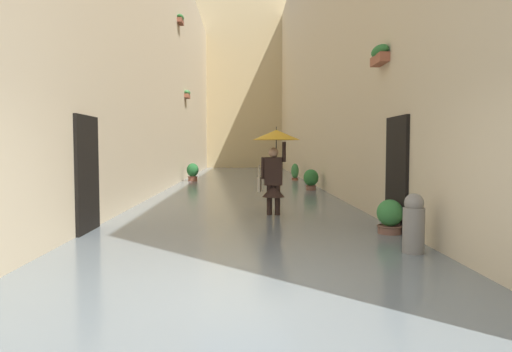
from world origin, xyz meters
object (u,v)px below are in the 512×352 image
(potted_plant_far_right, at_px, (193,173))
(potted_plant_near_left, at_px, (295,173))
(potted_plant_mid_left, at_px, (311,180))
(person_wading, at_px, (275,155))
(potted_plant_far_left, at_px, (390,220))
(mooring_bollard, at_px, (414,229))

(potted_plant_far_right, xyz_separation_m, potted_plant_near_left, (-4.61, -0.52, -0.05))
(potted_plant_far_right, bearing_deg, potted_plant_mid_left, 135.71)
(person_wading, relative_size, potted_plant_far_left, 2.80)
(potted_plant_far_left, bearing_deg, potted_plant_near_left, -89.14)
(potted_plant_far_right, distance_m, mooring_bollard, 14.97)
(potted_plant_mid_left, relative_size, mooring_bollard, 0.89)
(potted_plant_near_left, height_order, potted_plant_far_left, potted_plant_near_left)
(potted_plant_near_left, bearing_deg, potted_plant_far_left, 90.86)
(potted_plant_mid_left, bearing_deg, potted_plant_near_left, -89.84)
(potted_plant_far_right, distance_m, potted_plant_near_left, 4.64)
(potted_plant_far_right, bearing_deg, potted_plant_near_left, -173.59)
(potted_plant_far_right, relative_size, potted_plant_near_left, 1.04)
(potted_plant_far_left, bearing_deg, person_wading, -51.00)
(potted_plant_near_left, xyz_separation_m, potted_plant_far_left, (-0.20, 13.25, -0.09))
(potted_plant_far_right, bearing_deg, mooring_bollard, 108.19)
(person_wading, distance_m, potted_plant_far_right, 10.92)
(potted_plant_far_right, bearing_deg, person_wading, 105.83)
(person_wading, relative_size, potted_plant_far_right, 2.21)
(potted_plant_mid_left, height_order, potted_plant_far_left, potted_plant_mid_left)
(potted_plant_near_left, distance_m, potted_plant_far_left, 13.26)
(potted_plant_far_left, height_order, mooring_bollard, mooring_bollard)
(potted_plant_mid_left, bearing_deg, potted_plant_far_right, -44.29)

